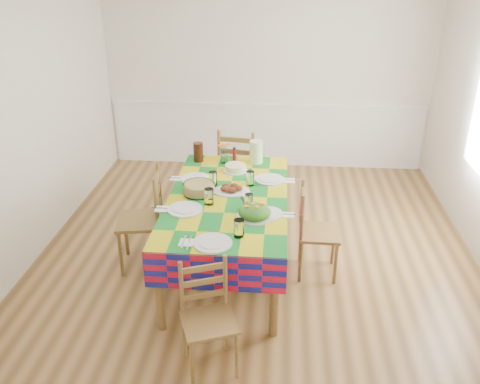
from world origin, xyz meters
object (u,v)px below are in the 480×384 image
object	(u,v)px
dining_table	(228,204)
chair_right	(315,232)
meat_platter	(231,189)
chair_left	(145,220)
chair_far	(239,170)
chair_near	(208,318)
green_pitcher	(256,152)
tea_pitcher	(198,152)

from	to	relation	value
dining_table	chair_right	size ratio (longest dim) A/B	2.25
meat_platter	chair_left	distance (m)	0.90
chair_far	chair_left	xyz separation A→B (m)	(-0.81, -1.28, -0.01)
chair_far	chair_near	bearing A→B (deg)	98.56
chair_near	dining_table	bearing A→B (deg)	68.79
chair_right	chair_far	bearing A→B (deg)	34.19
green_pitcher	chair_far	distance (m)	0.64
green_pitcher	chair_far	bearing A→B (deg)	116.80
meat_platter	chair_left	bearing A→B (deg)	-174.70
dining_table	chair_far	distance (m)	1.31
tea_pitcher	chair_left	world-z (taller)	chair_left
tea_pitcher	chair_right	xyz separation A→B (m)	(1.23, -0.84, -0.45)
tea_pitcher	chair_far	xyz separation A→B (m)	(0.40, 0.45, -0.39)
chair_left	meat_platter	bearing A→B (deg)	86.33
dining_table	chair_left	bearing A→B (deg)	179.49
chair_right	tea_pitcher	bearing A→B (deg)	57.21
meat_platter	green_pitcher	size ratio (longest dim) A/B	1.46
chair_left	chair_right	distance (m)	1.64
meat_platter	tea_pitcher	xyz separation A→B (m)	(-0.43, 0.75, 0.08)
dining_table	chair_near	world-z (taller)	chair_near
tea_pitcher	chair_left	size ratio (longest dim) A/B	0.21
chair_near	green_pitcher	bearing A→B (deg)	63.35
green_pitcher	chair_left	distance (m)	1.40
meat_platter	chair_near	size ratio (longest dim) A/B	0.41
meat_platter	chair_far	bearing A→B (deg)	91.33
chair_near	chair_left	bearing A→B (deg)	100.98
green_pitcher	tea_pitcher	distance (m)	0.62
chair_right	dining_table	bearing A→B (deg)	91.52
chair_far	chair_right	xyz separation A→B (m)	(0.83, -1.29, -0.06)
dining_table	chair_left	size ratio (longest dim) A/B	2.03
green_pitcher	dining_table	bearing A→B (deg)	-104.13
tea_pitcher	chair_near	bearing A→B (deg)	-79.52
chair_left	tea_pitcher	bearing A→B (deg)	144.91
green_pitcher	chair_near	world-z (taller)	green_pitcher
meat_platter	chair_left	world-z (taller)	chair_left
meat_platter	chair_near	distance (m)	1.44
chair_left	chair_near	bearing A→B (deg)	22.60
green_pitcher	chair_right	bearing A→B (deg)	-54.47
chair_left	chair_right	size ratio (longest dim) A/B	1.11
chair_near	meat_platter	bearing A→B (deg)	67.98
tea_pitcher	chair_near	world-z (taller)	tea_pitcher
tea_pitcher	green_pitcher	bearing A→B (deg)	1.16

